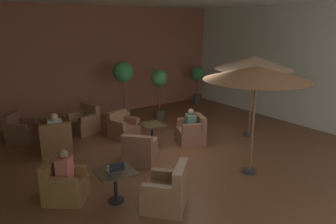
{
  "coord_description": "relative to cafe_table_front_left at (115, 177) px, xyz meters",
  "views": [
    {
      "loc": [
        -4.8,
        -6.4,
        3.4
      ],
      "look_at": [
        0.0,
        0.49,
        1.07
      ],
      "focal_mm": 34.09,
      "sensor_mm": 36.0,
      "label": 1
    }
  ],
  "objects": [
    {
      "name": "armchair_front_left_east",
      "position": [
        0.71,
        -0.77,
        -0.21
      ],
      "size": [
        1.11,
        1.11,
        0.89
      ],
      "color": "brown",
      "rests_on": "ground_plane"
    },
    {
      "name": "cafe_table_mid_center",
      "position": [
        0.01,
        4.09,
        -0.0
      ],
      "size": [
        0.76,
        0.76,
        0.66
      ],
      "color": "black",
      "rests_on": "ground_plane"
    },
    {
      "name": "patron_by_window",
      "position": [
        -0.78,
        0.62,
        0.16
      ],
      "size": [
        0.4,
        0.41,
        0.67
      ],
      "color": "#B3544E",
      "rests_on": "ground_plane"
    },
    {
      "name": "armchair_front_right_south",
      "position": [
        1.83,
        3.25,
        -0.23
      ],
      "size": [
        0.91,
        0.91,
        0.81
      ],
      "color": "#8E5B3F",
      "rests_on": "ground_plane"
    },
    {
      "name": "patron_blue_shirt",
      "position": [
        3.23,
        1.68,
        0.16
      ],
      "size": [
        0.37,
        0.42,
        0.6
      ],
      "color": "#4E715E",
      "rests_on": "ground_plane"
    },
    {
      "name": "cafe_table_front_right",
      "position": [
        2.18,
        2.11,
        -0.07
      ],
      "size": [
        0.63,
        0.63,
        0.66
      ],
      "color": "black",
      "rests_on": "ground_plane"
    },
    {
      "name": "patron_with_friend",
      "position": [
        -0.24,
        3.11,
        0.22
      ],
      "size": [
        0.41,
        0.33,
        0.68
      ],
      "color": "silver",
      "rests_on": "ground_plane"
    },
    {
      "name": "armchair_front_left_north",
      "position": [
        -0.81,
        0.65,
        -0.23
      ],
      "size": [
        1.03,
        1.02,
        0.81
      ],
      "color": "brown",
      "rests_on": "ground_plane"
    },
    {
      "name": "ground_plane",
      "position": [
        2.43,
        1.18,
        -0.54
      ],
      "size": [
        10.15,
        9.9,
        0.02
      ],
      "primitive_type": "cube",
      "color": "brown"
    },
    {
      "name": "potted_tree_mid_left",
      "position": [
        6.49,
        5.28,
        0.62
      ],
      "size": [
        0.64,
        0.64,
        1.65
      ],
      "color": "#3B3130",
      "rests_on": "ground_plane"
    },
    {
      "name": "wall_right_plain",
      "position": [
        7.46,
        1.18,
        1.49
      ],
      "size": [
        0.08,
        9.9,
        4.04
      ],
      "primitive_type": "cube",
      "color": "silver",
      "rests_on": "ground_plane"
    },
    {
      "name": "armchair_mid_center_north",
      "position": [
        1.02,
        4.39,
        -0.21
      ],
      "size": [
        0.97,
        0.99,
        0.9
      ],
      "color": "#8C5E45",
      "rests_on": "ground_plane"
    },
    {
      "name": "armchair_mid_center_south",
      "position": [
        -0.25,
        3.06,
        -0.2
      ],
      "size": [
        0.95,
        0.95,
        0.93
      ],
      "color": "brown",
      "rests_on": "ground_plane"
    },
    {
      "name": "armchair_mid_center_east",
      "position": [
        -0.83,
        4.73,
        -0.22
      ],
      "size": [
        1.03,
        1.05,
        0.86
      ],
      "color": "brown",
      "rests_on": "ground_plane"
    },
    {
      "name": "armchair_front_right_east",
      "position": [
        3.27,
        1.66,
        -0.22
      ],
      "size": [
        0.98,
        0.99,
        0.83
      ],
      "color": "brown",
      "rests_on": "ground_plane"
    },
    {
      "name": "wall_back_brick",
      "position": [
        2.43,
        6.09,
        1.49
      ],
      "size": [
        10.15,
        0.08,
        4.04
      ],
      "primitive_type": "cube",
      "color": "#9E5A47",
      "rests_on": "ground_plane"
    },
    {
      "name": "armchair_front_right_north",
      "position": [
        1.31,
        1.31,
        -0.23
      ],
      "size": [
        1.06,
        1.06,
        0.8
      ],
      "color": "brown",
      "rests_on": "ground_plane"
    },
    {
      "name": "patio_umbrella_tall_red",
      "position": [
        5.16,
        1.14,
        1.76
      ],
      "size": [
        2.31,
        2.31,
        2.51
      ],
      "color": "#2D2D2D",
      "rests_on": "ground_plane"
    },
    {
      "name": "open_laptop",
      "position": [
        0.01,
        -0.04,
        0.18
      ],
      "size": [
        0.33,
        0.25,
        0.2
      ],
      "color": "#9EA0A5",
      "rests_on": "cafe_table_front_left"
    },
    {
      "name": "patio_umbrella_center_beige",
      "position": [
        3.15,
        -0.66,
        1.82
      ],
      "size": [
        2.35,
        2.35,
        2.53
      ],
      "color": "#2D2D2D",
      "rests_on": "ground_plane"
    },
    {
      "name": "iced_drink_cup",
      "position": [
        -0.09,
        0.04,
        0.18
      ],
      "size": [
        0.08,
        0.08,
        0.11
      ],
      "primitive_type": "cylinder",
      "color": "white",
      "rests_on": "cafe_table_front_left"
    },
    {
      "name": "potted_tree_mid_right",
      "position": [
        3.75,
        4.12,
        0.74
      ],
      "size": [
        0.6,
        0.6,
        1.85
      ],
      "color": "#3E392C",
      "rests_on": "ground_plane"
    },
    {
      "name": "cafe_table_front_left",
      "position": [
        0.0,
        0.0,
        0.0
      ],
      "size": [
        0.77,
        0.77,
        0.66
      ],
      "color": "black",
      "rests_on": "ground_plane"
    },
    {
      "name": "potted_tree_left_corner",
      "position": [
        2.65,
        4.73,
        1.02
      ],
      "size": [
        0.72,
        0.72,
        2.16
      ],
      "color": "#AD6A47",
      "rests_on": "ground_plane"
    }
  ]
}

